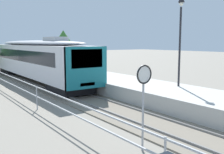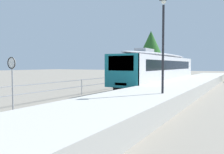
{
  "view_description": "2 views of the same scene",
  "coord_description": "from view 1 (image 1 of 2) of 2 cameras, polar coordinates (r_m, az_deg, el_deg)",
  "views": [
    {
      "loc": [
        -7.85,
        7.8,
        3.51
      ],
      "look_at": [
        0.4,
        19.44,
        1.6
      ],
      "focal_mm": 42.09,
      "sensor_mm": 36.0,
      "label": 1
    },
    {
      "loc": [
        8.01,
        6.23,
        2.4
      ],
      "look_at": [
        0.4,
        19.44,
        1.6
      ],
      "focal_mm": 37.06,
      "sensor_mm": 36.0,
      "label": 2
    }
  ],
  "objects": [
    {
      "name": "ground_plane",
      "position": [
        15.41,
        -16.11,
        -5.85
      ],
      "size": [
        160.0,
        160.0,
        0.0
      ],
      "primitive_type": "plane",
      "color": "gray"
    },
    {
      "name": "speed_limit_sign",
      "position": [
        8.34,
        6.93,
        -2.0
      ],
      "size": [
        0.61,
        0.1,
        2.81
      ],
      "color": "#9EA0A5",
      "rests_on": "ground"
    },
    {
      "name": "tree_behind_carpark",
      "position": [
        38.85,
        -10.49,
        7.37
      ],
      "size": [
        4.69,
        4.69,
        5.18
      ],
      "color": "brown",
      "rests_on": "ground"
    },
    {
      "name": "station_platform",
      "position": [
        18.28,
        2.66,
        -2.02
      ],
      "size": [
        3.9,
        60.0,
        0.9
      ],
      "primitive_type": "cube",
      "color": "#B7B5AD",
      "rests_on": "ground"
    },
    {
      "name": "carpark_fence",
      "position": [
        6.71,
        11.45,
        -15.35
      ],
      "size": [
        0.06,
        36.06,
        1.25
      ],
      "color": "#9EA0A5",
      "rests_on": "ground"
    },
    {
      "name": "track_rails",
      "position": [
        16.59,
        -6.26,
        -4.51
      ],
      "size": [
        3.2,
        60.0,
        0.14
      ],
      "color": "slate",
      "rests_on": "ground"
    },
    {
      "name": "platform_lamp_mid_platform",
      "position": [
        15.92,
        14.67,
        11.39
      ],
      "size": [
        0.34,
        0.34,
        5.35
      ],
      "color": "#232328",
      "rests_on": "station_platform"
    },
    {
      "name": "commuter_train",
      "position": [
        24.17,
        -16.36,
        4.08
      ],
      "size": [
        2.82,
        18.59,
        3.74
      ],
      "color": "silver",
      "rests_on": "track_rails"
    }
  ]
}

